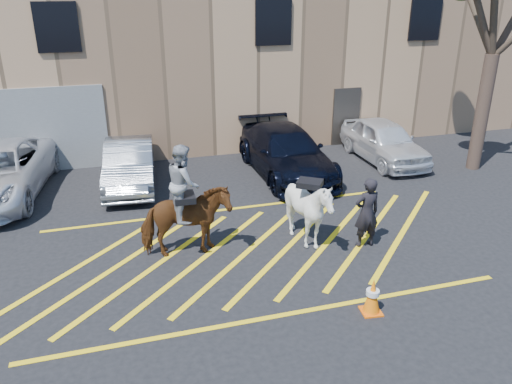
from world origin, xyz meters
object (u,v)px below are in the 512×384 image
object	(u,v)px
saddled_white	(309,211)
car_silver_sedan	(130,164)
traffic_cone	(372,296)
car_white_suv	(384,141)
mounted_bay	(185,213)
car_blue_suv	(286,152)
handler	(367,213)

from	to	relation	value
saddled_white	car_silver_sedan	bearing A→B (deg)	126.51
traffic_cone	saddled_white	bearing A→B (deg)	93.11
car_white_suv	mounted_bay	bearing A→B (deg)	-148.20
saddled_white	traffic_cone	size ratio (longest dim) A/B	2.92
car_blue_suv	saddled_white	distance (m)	4.88
mounted_bay	handler	bearing A→B (deg)	-10.34
car_white_suv	saddled_white	distance (m)	7.06
car_silver_sedan	saddled_white	world-z (taller)	saddled_white
saddled_white	car_blue_suv	bearing A→B (deg)	76.72
traffic_cone	handler	bearing A→B (deg)	65.10
car_blue_suv	car_white_suv	xyz separation A→B (m)	(3.79, 0.33, -0.04)
car_silver_sedan	traffic_cone	distance (m)	9.01
car_silver_sedan	saddled_white	bearing A→B (deg)	-48.40
car_silver_sedan	car_blue_suv	distance (m)	4.98
traffic_cone	car_white_suv	bearing A→B (deg)	59.17
car_silver_sedan	handler	distance (m)	7.62
car_blue_suv	handler	xyz separation A→B (m)	(0.16, -5.20, 0.10)
car_silver_sedan	car_blue_suv	size ratio (longest dim) A/B	0.79
car_blue_suv	mounted_bay	size ratio (longest dim) A/B	1.97
car_blue_suv	car_white_suv	world-z (taller)	car_blue_suv
car_white_suv	mounted_bay	distance (m)	9.12
traffic_cone	mounted_bay	bearing A→B (deg)	133.42
mounted_bay	car_white_suv	bearing A→B (deg)	31.56
handler	mounted_bay	distance (m)	4.22
car_silver_sedan	car_white_suv	xyz separation A→B (m)	(8.75, -0.11, 0.04)
car_white_suv	saddled_white	size ratio (longest dim) A/B	1.99
handler	saddled_white	bearing A→B (deg)	-20.88
car_blue_suv	saddled_white	bearing A→B (deg)	-104.30
handler	saddled_white	distance (m)	1.36
traffic_cone	car_blue_suv	bearing A→B (deg)	82.79
car_blue_suv	handler	bearing A→B (deg)	-89.21
car_white_suv	traffic_cone	size ratio (longest dim) A/B	5.80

